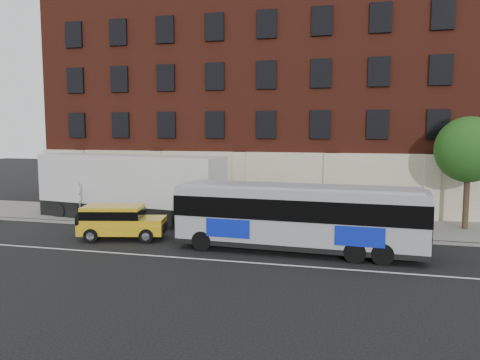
% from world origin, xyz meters
% --- Properties ---
extents(ground, '(120.00, 120.00, 0.00)m').
position_xyz_m(ground, '(0.00, 0.00, 0.00)').
color(ground, black).
rests_on(ground, ground).
extents(sidewalk, '(60.00, 6.00, 0.15)m').
position_xyz_m(sidewalk, '(0.00, 9.00, 0.07)').
color(sidewalk, gray).
rests_on(sidewalk, ground).
extents(kerb, '(60.00, 0.25, 0.15)m').
position_xyz_m(kerb, '(0.00, 6.00, 0.07)').
color(kerb, gray).
rests_on(kerb, ground).
extents(lane_line, '(60.00, 0.12, 0.01)m').
position_xyz_m(lane_line, '(0.00, 0.50, 0.01)').
color(lane_line, silver).
rests_on(lane_line, ground).
extents(building, '(30.00, 12.10, 15.00)m').
position_xyz_m(building, '(-0.01, 16.92, 7.58)').
color(building, '#582114').
rests_on(building, sidewalk).
extents(sign_pole, '(0.30, 0.20, 2.50)m').
position_xyz_m(sign_pole, '(-8.50, 6.15, 1.45)').
color(sign_pole, gray).
rests_on(sign_pole, ground).
extents(street_tree, '(3.60, 3.60, 6.20)m').
position_xyz_m(street_tree, '(13.54, 9.48, 4.41)').
color(street_tree, '#34291A').
rests_on(street_tree, sidewalk).
extents(city_bus, '(11.43, 2.91, 3.10)m').
position_xyz_m(city_bus, '(5.09, 2.75, 1.71)').
color(city_bus, '#989CA2').
rests_on(city_bus, ground).
extents(yellow_suv, '(4.69, 2.75, 1.74)m').
position_xyz_m(yellow_suv, '(-4.21, 3.07, 1.00)').
color(yellow_suv, gold).
rests_on(yellow_suv, ground).
extents(shipping_container, '(12.43, 4.35, 4.07)m').
position_xyz_m(shipping_container, '(-5.95, 7.60, 2.01)').
color(shipping_container, black).
rests_on(shipping_container, ground).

